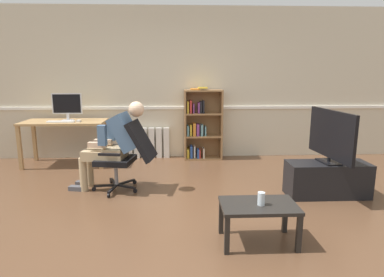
{
  "coord_description": "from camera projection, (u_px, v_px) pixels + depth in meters",
  "views": [
    {
      "loc": [
        -0.04,
        -3.44,
        1.58
      ],
      "look_at": [
        0.15,
        0.85,
        0.7
      ],
      "focal_mm": 30.88,
      "sensor_mm": 36.0,
      "label": 1
    }
  ],
  "objects": [
    {
      "name": "computer_mouse",
      "position": [
        79.0,
        121.0,
        5.44
      ],
      "size": [
        0.06,
        0.1,
        0.03
      ],
      "primitive_type": "cube",
      "color": "white",
      "rests_on": "computer_desk"
    },
    {
      "name": "tv_screen",
      "position": [
        331.0,
        136.0,
        4.11
      ],
      "size": [
        0.23,
        0.99,
        0.67
      ],
      "rotation": [
        0.0,
        0.0,
        1.66
      ],
      "color": "black",
      "rests_on": "tv_stand"
    },
    {
      "name": "coffee_table",
      "position": [
        259.0,
        210.0,
        3.04
      ],
      "size": [
        0.7,
        0.44,
        0.38
      ],
      "color": "black",
      "rests_on": "ground_plane"
    },
    {
      "name": "imac_monitor",
      "position": [
        67.0,
        105.0,
        5.57
      ],
      "size": [
        0.5,
        0.14,
        0.46
      ],
      "color": "silver",
      "rests_on": "computer_desk"
    },
    {
      "name": "back_wall",
      "position": [
        179.0,
        84.0,
        6.01
      ],
      "size": [
        12.0,
        0.13,
        2.7
      ],
      "color": "beige",
      "rests_on": "ground_plane"
    },
    {
      "name": "radiator",
      "position": [
        144.0,
        143.0,
        6.08
      ],
      "size": [
        0.92,
        0.08,
        0.56
      ],
      "color": "white",
      "rests_on": "ground_plane"
    },
    {
      "name": "bookshelf",
      "position": [
        201.0,
        126.0,
        5.97
      ],
      "size": [
        0.68,
        0.29,
        1.3
      ],
      "color": "olive",
      "rests_on": "ground_plane"
    },
    {
      "name": "ground_plane",
      "position": [
        182.0,
        215.0,
        3.68
      ],
      "size": [
        18.0,
        18.0,
        0.0
      ],
      "primitive_type": "plane",
      "color": "brown"
    },
    {
      "name": "computer_desk",
      "position": [
        65.0,
        127.0,
        5.57
      ],
      "size": [
        1.37,
        0.65,
        0.76
      ],
      "color": "tan",
      "rests_on": "ground_plane"
    },
    {
      "name": "keyboard",
      "position": [
        61.0,
        122.0,
        5.41
      ],
      "size": [
        0.44,
        0.12,
        0.02
      ],
      "primitive_type": "cube",
      "color": "white",
      "rests_on": "computer_desk"
    },
    {
      "name": "drinking_glass",
      "position": [
        261.0,
        199.0,
        2.99
      ],
      "size": [
        0.07,
        0.07,
        0.12
      ],
      "primitive_type": "cylinder",
      "color": "silver",
      "rests_on": "coffee_table"
    },
    {
      "name": "person_seated",
      "position": [
        113.0,
        143.0,
        4.36
      ],
      "size": [
        1.05,
        0.48,
        1.2
      ],
      "rotation": [
        0.0,
        0.0,
        -1.74
      ],
      "color": "tan",
      "rests_on": "ground_plane"
    },
    {
      "name": "office_chair",
      "position": [
        127.0,
        153.0,
        4.36
      ],
      "size": [
        0.88,
        0.62,
        0.95
      ],
      "rotation": [
        0.0,
        0.0,
        -1.74
      ],
      "color": "black",
      "rests_on": "ground_plane"
    },
    {
      "name": "tv_stand",
      "position": [
        327.0,
        179.0,
        4.22
      ],
      "size": [
        1.02,
        0.39,
        0.44
      ],
      "color": "black",
      "rests_on": "ground_plane"
    }
  ]
}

